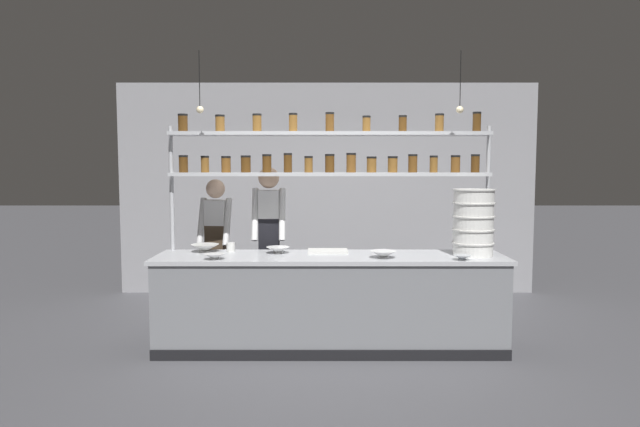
# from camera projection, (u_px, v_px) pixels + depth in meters

# --- Properties ---
(ground_plane) EXTENTS (40.00, 40.00, 0.00)m
(ground_plane) POSITION_uv_depth(u_px,v_px,m) (332.00, 348.00, 5.60)
(ground_plane) COLOR #4C4C51
(back_wall) EXTENTS (5.78, 0.12, 2.92)m
(back_wall) POSITION_uv_depth(u_px,v_px,m) (329.00, 189.00, 7.97)
(back_wall) COLOR #939399
(back_wall) RESTS_ON ground_plane
(prep_counter) EXTENTS (3.38, 0.76, 0.92)m
(prep_counter) POSITION_uv_depth(u_px,v_px,m) (332.00, 302.00, 5.56)
(prep_counter) COLOR gray
(prep_counter) RESTS_ON ground_plane
(spice_shelf_unit) EXTENTS (3.26, 0.28, 2.33)m
(spice_shelf_unit) POSITION_uv_depth(u_px,v_px,m) (330.00, 159.00, 5.77)
(spice_shelf_unit) COLOR #B7BABF
(spice_shelf_unit) RESTS_ON ground_plane
(chef_left) EXTENTS (0.38, 0.30, 1.64)m
(chef_left) POSITION_uv_depth(u_px,v_px,m) (218.00, 242.00, 6.31)
(chef_left) COLOR black
(chef_left) RESTS_ON ground_plane
(chef_center) EXTENTS (0.36, 0.31, 1.77)m
(chef_center) POSITION_uv_depth(u_px,v_px,m) (271.00, 236.00, 6.15)
(chef_center) COLOR black
(chef_center) RESTS_ON ground_plane
(container_stack) EXTENTS (0.40, 0.40, 0.64)m
(container_stack) POSITION_uv_depth(u_px,v_px,m) (475.00, 222.00, 5.48)
(container_stack) COLOR white
(container_stack) RESTS_ON prep_counter
(cutting_board) EXTENTS (0.40, 0.26, 0.02)m
(cutting_board) POSITION_uv_depth(u_px,v_px,m) (329.00, 251.00, 5.71)
(cutting_board) COLOR silver
(cutting_board) RESTS_ON prep_counter
(prep_bowl_near_left) EXTENTS (0.25, 0.25, 0.07)m
(prep_bowl_near_left) POSITION_uv_depth(u_px,v_px,m) (385.00, 254.00, 5.36)
(prep_bowl_near_left) COLOR white
(prep_bowl_near_left) RESTS_ON prep_counter
(prep_bowl_center_front) EXTENTS (0.19, 0.19, 0.05)m
(prep_bowl_center_front) POSITION_uv_depth(u_px,v_px,m) (216.00, 257.00, 5.28)
(prep_bowl_center_front) COLOR white
(prep_bowl_center_front) RESTS_ON prep_counter
(prep_bowl_center_back) EXTENTS (0.28, 0.28, 0.08)m
(prep_bowl_center_back) POSITION_uv_depth(u_px,v_px,m) (207.00, 248.00, 5.73)
(prep_bowl_center_back) COLOR silver
(prep_bowl_center_back) RESTS_ON prep_counter
(prep_bowl_near_right) EXTENTS (0.16, 0.16, 0.04)m
(prep_bowl_near_right) POSITION_uv_depth(u_px,v_px,m) (464.00, 258.00, 5.24)
(prep_bowl_near_right) COLOR #B2B7BC
(prep_bowl_near_right) RESTS_ON prep_counter
(prep_bowl_far_left) EXTENTS (0.23, 0.23, 0.06)m
(prep_bowl_far_left) POSITION_uv_depth(u_px,v_px,m) (279.00, 250.00, 5.64)
(prep_bowl_far_left) COLOR white
(prep_bowl_far_left) RESTS_ON prep_counter
(serving_cup_front) EXTENTS (0.09, 0.09, 0.09)m
(serving_cup_front) POSITION_uv_depth(u_px,v_px,m) (232.00, 247.00, 5.76)
(serving_cup_front) COLOR silver
(serving_cup_front) RESTS_ON prep_counter
(pendant_light_row) EXTENTS (2.54, 0.07, 0.59)m
(pendant_light_row) POSITION_uv_depth(u_px,v_px,m) (331.00, 107.00, 5.40)
(pendant_light_row) COLOR black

